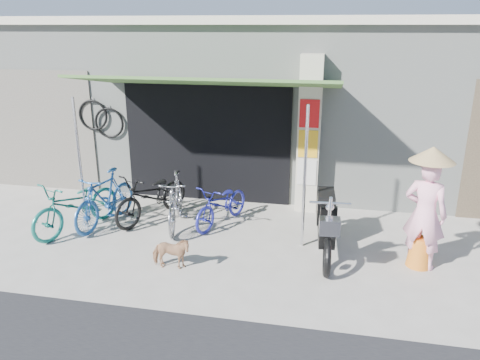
% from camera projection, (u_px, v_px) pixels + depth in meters
% --- Properties ---
extents(ground, '(80.00, 80.00, 0.00)m').
position_uv_depth(ground, '(240.00, 262.00, 7.26)').
color(ground, '#ABA59B').
rests_on(ground, ground).
extents(bicycle_shop, '(12.30, 5.30, 3.66)m').
position_uv_depth(bicycle_shop, '(281.00, 96.00, 11.42)').
color(bicycle_shop, '#A3A8A0').
rests_on(bicycle_shop, ground).
extents(shop_pillar, '(0.42, 0.44, 3.00)m').
position_uv_depth(shop_pillar, '(309.00, 135.00, 8.90)').
color(shop_pillar, beige).
rests_on(shop_pillar, ground).
extents(awning, '(4.60, 1.88, 2.72)m').
position_uv_depth(awning, '(208.00, 84.00, 8.15)').
color(awning, '#3B612B').
rests_on(awning, ground).
extents(neighbour_left, '(2.60, 0.06, 2.60)m').
position_uv_depth(neighbour_left, '(39.00, 131.00, 10.20)').
color(neighbour_left, '#6B665B').
rests_on(neighbour_left, ground).
extents(bike_teal, '(1.25, 1.93, 0.96)m').
position_uv_depth(bike_teal, '(77.00, 205.00, 8.23)').
color(bike_teal, '#197163').
rests_on(bike_teal, ground).
extents(bike_blue, '(0.78, 1.73, 1.01)m').
position_uv_depth(bike_blue, '(105.00, 199.00, 8.46)').
color(bike_blue, '#215398').
rests_on(bike_blue, ground).
extents(bike_black, '(1.29, 1.89, 0.94)m').
position_uv_depth(bike_black, '(152.00, 196.00, 8.70)').
color(bike_black, black).
rests_on(bike_black, ground).
extents(bike_silver, '(0.76, 1.67, 0.97)m').
position_uv_depth(bike_silver, '(175.00, 201.00, 8.38)').
color(bike_silver, '#9E9EA2').
rests_on(bike_silver, ground).
extents(bike_navy, '(1.05, 1.60, 0.79)m').
position_uv_depth(bike_navy, '(222.00, 204.00, 8.50)').
color(bike_navy, '#212499').
rests_on(bike_navy, ground).
extents(street_dog, '(0.62, 0.32, 0.51)m').
position_uv_depth(street_dog, '(171.00, 253.00, 6.98)').
color(street_dog, tan).
rests_on(street_dog, ground).
extents(moped, '(0.58, 2.03, 1.15)m').
position_uv_depth(moped, '(326.00, 222.00, 7.42)').
color(moped, black).
rests_on(moped, ground).
extents(nun, '(0.73, 0.64, 1.88)m').
position_uv_depth(nun, '(425.00, 210.00, 6.85)').
color(nun, '#FFABC7').
rests_on(nun, ground).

